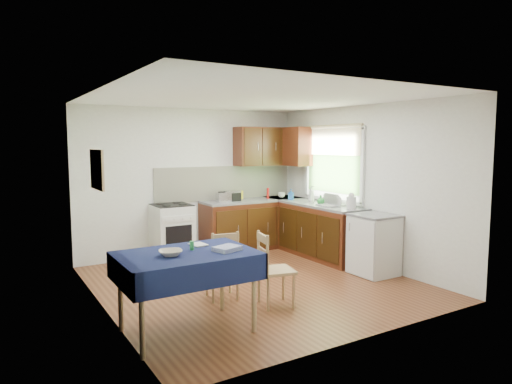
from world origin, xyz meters
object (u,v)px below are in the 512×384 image
sandwich_press (230,196)px  dish_rack (332,204)px  chair_far (223,263)px  chair_near (273,267)px  toaster (224,197)px  kettle (351,202)px  dining_table (187,263)px

sandwich_press → dish_rack: bearing=-75.6°
chair_far → sandwich_press: size_ratio=2.77×
chair_far → sandwich_press: sandwich_press is taller
chair_far → dish_rack: (2.39, 0.77, 0.47)m
chair_near → toaster: bearing=-2.4°
kettle → dish_rack: bearing=92.9°
dining_table → chair_far: (0.75, 0.68, -0.26)m
chair_near → toaster: (0.71, 2.62, 0.52)m
chair_far → chair_near: 0.64m
sandwich_press → dish_rack: size_ratio=0.73×
chair_far → chair_near: size_ratio=0.97×
dish_rack → kettle: kettle is taller
chair_near → dish_rack: bearing=-44.7°
dish_rack → kettle: size_ratio=1.69×
toaster → dining_table: bearing=-142.4°
dining_table → kettle: bearing=-0.7°
dish_rack → dining_table: bearing=-164.3°
chair_far → dish_rack: dish_rack is taller
dining_table → toaster: bearing=37.7°
toaster → kettle: 2.20m
dish_rack → kettle: 0.43m
dish_rack → toaster: bearing=124.6°
chair_near → sandwich_press: bearing=-5.2°
toaster → sandwich_press: (0.16, 0.07, 0.00)m
chair_far → toaster: bearing=-107.1°
dining_table → chair_near: size_ratio=1.53×
toaster → kettle: kettle is taller
toaster → dish_rack: bearing=-65.2°
dining_table → chair_far: bearing=23.3°
dining_table → chair_far: size_ratio=1.58×
dining_table → toaster: 3.37m
dining_table → kettle: size_ratio=5.35×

